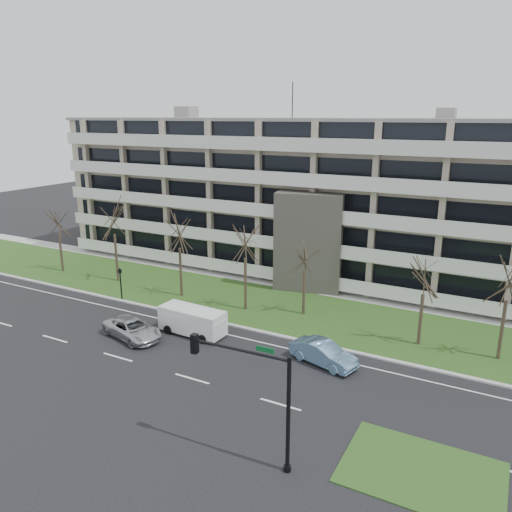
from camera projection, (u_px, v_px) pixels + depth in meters
The scene contains 19 objects.
ground at pixel (192, 379), 30.53m from camera, with size 160.00×160.00×0.00m, color black.
grass_verge at pixel (282, 308), 41.56m from camera, with size 90.00×10.00×0.06m, color #264B19.
curb at pixel (254, 330), 37.30m from camera, with size 90.00×0.35×0.12m, color #B2B2AD.
sidewalk at pixel (307, 289), 46.23m from camera, with size 90.00×2.00×0.08m, color #B2B2AD.
grass_median at pixel (422, 472), 22.49m from camera, with size 7.00×5.00×0.06m, color #264B19.
lane_edge_line at pixel (244, 338), 36.05m from camera, with size 90.00×0.12×0.01m, color white.
apartment_building at pixel (335, 197), 49.96m from camera, with size 60.50×15.10×18.75m.
silver_pickup at pixel (132, 329), 35.97m from camera, with size 2.29×4.97×1.38m, color #B8BBC0.
blue_sedan at pixel (323, 353), 32.18m from camera, with size 1.58×4.54×1.49m, color #7DAED9.
white_van at pixel (193, 319), 36.47m from camera, with size 5.12×2.27×1.95m.
traffic_signal at pixel (254, 387), 22.29m from camera, with size 5.11×0.51×5.92m.
pedestrian_signal at pixel (120, 280), 43.00m from camera, with size 0.31×0.27×2.94m.
tree_0 at pixel (57, 219), 50.02m from camera, with size 3.56×3.56×7.12m.
tree_1 at pixel (113, 215), 46.73m from camera, with size 4.18×4.18×8.36m.
tree_2 at pixel (179, 229), 42.80m from camera, with size 3.96×3.96×7.92m.
tree_3 at pixel (245, 238), 39.74m from camera, with size 3.96×3.96×7.91m.
tree_4 at pixel (305, 254), 39.05m from camera, with size 3.28×3.28×6.56m.
tree_5 at pixel (425, 274), 33.64m from camera, with size 3.35×3.35×6.71m.
tree_6 at pixel (510, 277), 31.42m from camera, with size 3.70×3.70×7.40m.
Camera 1 is at (16.31, -22.27, 15.56)m, focal length 35.00 mm.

